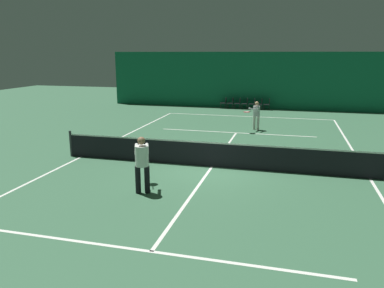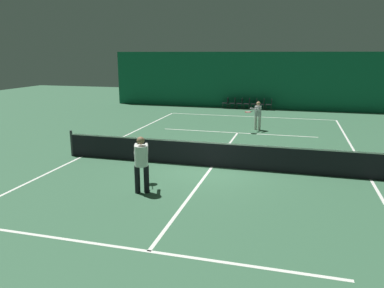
# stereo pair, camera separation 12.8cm
# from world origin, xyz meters

# --- Properties ---
(ground_plane) EXTENTS (60.00, 60.00, 0.00)m
(ground_plane) POSITION_xyz_m (0.00, 0.00, 0.00)
(ground_plane) COLOR #386647
(backdrop_curtain) EXTENTS (23.00, 0.12, 4.27)m
(backdrop_curtain) POSITION_xyz_m (0.00, 15.84, 2.13)
(backdrop_curtain) COLOR #146042
(backdrop_curtain) RESTS_ON ground
(court_line_baseline_far) EXTENTS (11.00, 0.10, 0.00)m
(court_line_baseline_far) POSITION_xyz_m (0.00, 11.90, 0.00)
(court_line_baseline_far) COLOR white
(court_line_baseline_far) RESTS_ON ground
(court_line_service_far) EXTENTS (8.25, 0.10, 0.00)m
(court_line_service_far) POSITION_xyz_m (0.00, 6.40, 0.00)
(court_line_service_far) COLOR white
(court_line_service_far) RESTS_ON ground
(court_line_service_near) EXTENTS (8.25, 0.10, 0.00)m
(court_line_service_near) POSITION_xyz_m (0.00, -6.40, 0.00)
(court_line_service_near) COLOR white
(court_line_service_near) RESTS_ON ground
(court_line_sideline_left) EXTENTS (0.10, 23.80, 0.00)m
(court_line_sideline_left) POSITION_xyz_m (-5.50, 0.00, 0.00)
(court_line_sideline_left) COLOR white
(court_line_sideline_left) RESTS_ON ground
(court_line_sideline_right) EXTENTS (0.10, 23.80, 0.00)m
(court_line_sideline_right) POSITION_xyz_m (5.50, 0.00, 0.00)
(court_line_sideline_right) COLOR white
(court_line_sideline_right) RESTS_ON ground
(court_line_centre) EXTENTS (0.10, 12.80, 0.00)m
(court_line_centre) POSITION_xyz_m (0.00, 0.00, 0.00)
(court_line_centre) COLOR white
(court_line_centre) RESTS_ON ground
(tennis_net) EXTENTS (12.00, 0.10, 1.07)m
(tennis_net) POSITION_xyz_m (0.00, 0.00, 0.51)
(tennis_net) COLOR black
(tennis_net) RESTS_ON ground
(player_near) EXTENTS (0.86, 1.43, 1.76)m
(player_near) POSITION_xyz_m (-1.51, -3.14, 1.02)
(player_near) COLOR black
(player_near) RESTS_ON ground
(player_far) EXTENTS (0.92, 1.33, 1.59)m
(player_far) POSITION_xyz_m (0.92, 7.41, 0.93)
(player_far) COLOR beige
(player_far) RESTS_ON ground
(courtside_chair_0) EXTENTS (0.44, 0.44, 0.84)m
(courtside_chair_0) POSITION_xyz_m (-2.22, 15.29, 0.49)
(courtside_chair_0) COLOR #2D2D2D
(courtside_chair_0) RESTS_ON ground
(courtside_chair_1) EXTENTS (0.44, 0.44, 0.84)m
(courtside_chair_1) POSITION_xyz_m (-1.67, 15.29, 0.49)
(courtside_chair_1) COLOR #2D2D2D
(courtside_chair_1) RESTS_ON ground
(courtside_chair_2) EXTENTS (0.44, 0.44, 0.84)m
(courtside_chair_2) POSITION_xyz_m (-1.12, 15.29, 0.49)
(courtside_chair_2) COLOR #2D2D2D
(courtside_chair_2) RESTS_ON ground
(courtside_chair_3) EXTENTS (0.44, 0.44, 0.84)m
(courtside_chair_3) POSITION_xyz_m (-0.57, 15.29, 0.49)
(courtside_chair_3) COLOR #2D2D2D
(courtside_chair_3) RESTS_ON ground
(courtside_chair_4) EXTENTS (0.44, 0.44, 0.84)m
(courtside_chair_4) POSITION_xyz_m (-0.02, 15.29, 0.49)
(courtside_chair_4) COLOR #2D2D2D
(courtside_chair_4) RESTS_ON ground
(courtside_chair_5) EXTENTS (0.44, 0.44, 0.84)m
(courtside_chair_5) POSITION_xyz_m (0.53, 15.29, 0.49)
(courtside_chair_5) COLOR #2D2D2D
(courtside_chair_5) RESTS_ON ground
(courtside_chair_6) EXTENTS (0.44, 0.44, 0.84)m
(courtside_chair_6) POSITION_xyz_m (1.08, 15.29, 0.49)
(courtside_chair_6) COLOR #2D2D2D
(courtside_chair_6) RESTS_ON ground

